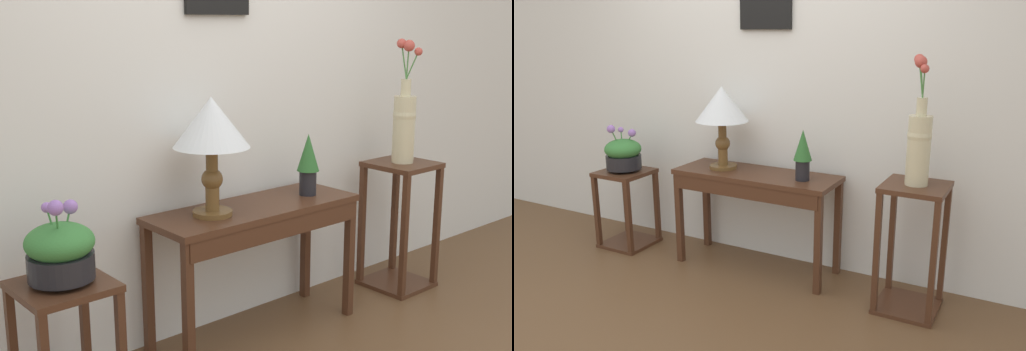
# 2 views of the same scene
# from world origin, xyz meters

# --- Properties ---
(back_wall_with_art) EXTENTS (9.00, 0.13, 2.80)m
(back_wall_with_art) POSITION_xyz_m (-0.00, 1.47, 1.40)
(back_wall_with_art) COLOR silver
(back_wall_with_art) RESTS_ON ground
(console_table) EXTENTS (1.18, 0.42, 0.72)m
(console_table) POSITION_xyz_m (0.04, 1.15, 0.62)
(console_table) COLOR #472819
(console_table) RESTS_ON ground
(table_lamp) EXTENTS (0.38, 0.38, 0.59)m
(table_lamp) POSITION_xyz_m (-0.23, 1.18, 1.16)
(table_lamp) COLOR brown
(table_lamp) RESTS_ON console_table
(potted_plant_on_console) EXTENTS (0.12, 0.12, 0.34)m
(potted_plant_on_console) POSITION_xyz_m (0.41, 1.15, 0.91)
(potted_plant_on_console) COLOR black
(potted_plant_on_console) RESTS_ON console_table
(planter_bowl_wide_left) EXTENTS (0.28, 0.28, 0.37)m
(planter_bowl_wide_left) POSITION_xyz_m (-1.09, 1.06, 0.76)
(planter_bowl_wide_left) COLOR black
(planter_bowl_wide_left) RESTS_ON pedestal_stand_left
(pedestal_stand_right) EXTENTS (0.38, 0.38, 0.81)m
(pedestal_stand_right) POSITION_xyz_m (1.17, 1.09, 0.41)
(pedestal_stand_right) COLOR #472819
(pedestal_stand_right) RESTS_ON ground
(flower_vase_tall_right) EXTENTS (0.14, 0.16, 0.75)m
(flower_vase_tall_right) POSITION_xyz_m (1.17, 1.09, 1.07)
(flower_vase_tall_right) COLOR beige
(flower_vase_tall_right) RESTS_ON pedestal_stand_right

